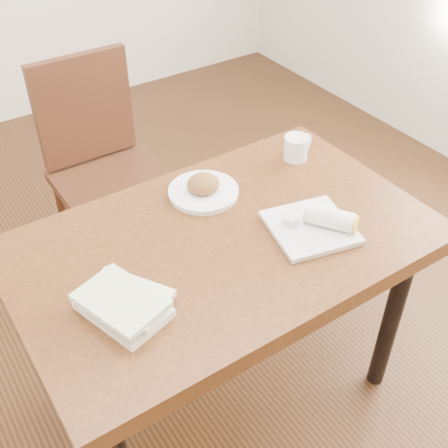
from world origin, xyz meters
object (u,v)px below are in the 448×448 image
plate_burrito (316,224)px  plate_scone (203,189)px  chair_far (101,159)px  coffee_mug (297,147)px  table (224,260)px  book_stack (124,303)px

plate_burrito → plate_scone: bearing=118.3°
chair_far → coffee_mug: 0.85m
table → book_stack: bearing=-165.0°
book_stack → chair_far: bearing=70.6°
chair_far → plate_scone: 0.72m
coffee_mug → chair_far: bearing=124.1°
table → plate_scone: (0.06, 0.21, 0.11)m
coffee_mug → plate_burrito: 0.39m
chair_far → plate_burrito: 1.07m
chair_far → book_stack: (-0.35, -0.99, 0.23)m
plate_scone → plate_burrito: plate_burrito is taller
book_stack → plate_scone: bearing=35.8°
chair_far → plate_scone: bearing=-83.7°
table → plate_burrito: size_ratio=4.37×
table → book_stack: (-0.36, -0.10, 0.12)m
book_stack → plate_burrito: bearing=-2.5°
plate_scone → coffee_mug: bearing=0.9°
plate_scone → plate_burrito: size_ratio=0.81×
chair_far → plate_scone: chair_far is taller
table → plate_scone: plate_scone is taller
table → chair_far: 0.90m
table → coffee_mug: 0.51m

